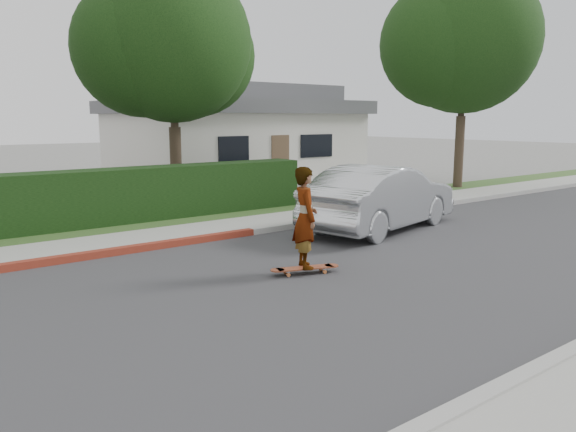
% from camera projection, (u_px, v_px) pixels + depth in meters
% --- Properties ---
extents(ground, '(120.00, 120.00, 0.00)m').
position_uv_depth(ground, '(336.00, 280.00, 9.74)').
color(ground, slate).
rests_on(ground, ground).
extents(road, '(60.00, 8.00, 0.01)m').
position_uv_depth(road, '(336.00, 280.00, 9.74)').
color(road, '#2D2D30').
rests_on(road, ground).
extents(curb_near, '(60.00, 0.20, 0.15)m').
position_uv_depth(curb_near, '(574.00, 353.00, 6.53)').
color(curb_near, '#9E9E99').
rests_on(curb_near, ground).
extents(curb_far, '(60.00, 0.20, 0.15)m').
position_uv_depth(curb_far, '(215.00, 237.00, 12.93)').
color(curb_far, '#9E9E99').
rests_on(curb_far, ground).
extents(sidewalk_far, '(60.00, 1.60, 0.12)m').
position_uv_depth(sidewalk_far, '(196.00, 232.00, 13.63)').
color(sidewalk_far, gray).
rests_on(sidewalk_far, ground).
extents(planting_strip, '(60.00, 1.60, 0.10)m').
position_uv_depth(planting_strip, '(167.00, 223.00, 14.88)').
color(planting_strip, '#2D4C1E').
rests_on(planting_strip, ground).
extents(hedge, '(15.00, 1.00, 1.50)m').
position_uv_depth(hedge, '(40.00, 204.00, 13.42)').
color(hedge, black).
rests_on(hedge, ground).
extents(tree_center, '(5.66, 4.84, 7.44)m').
position_uv_depth(tree_center, '(169.00, 47.00, 16.97)').
color(tree_center, '#33261C').
rests_on(tree_center, ground).
extents(tree_right, '(6.32, 5.60, 8.56)m').
position_uv_depth(tree_right, '(460.00, 43.00, 21.52)').
color(tree_right, '#33261C').
rests_on(tree_right, ground).
extents(house, '(10.60, 8.60, 4.30)m').
position_uv_depth(house, '(233.00, 133.00, 26.68)').
color(house, beige).
rests_on(house, ground).
extents(skateboard, '(1.29, 0.67, 0.12)m').
position_uv_depth(skateboard, '(305.00, 268.00, 10.09)').
color(skateboard, '#C76B36').
rests_on(skateboard, ground).
extents(skateboarder, '(0.66, 0.78, 1.81)m').
position_uv_depth(skateboarder, '(305.00, 218.00, 9.93)').
color(skateboarder, white).
rests_on(skateboarder, skateboard).
extents(car_silver, '(5.22, 2.79, 1.63)m').
position_uv_depth(car_silver, '(381.00, 198.00, 14.07)').
color(car_silver, silver).
rests_on(car_silver, ground).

